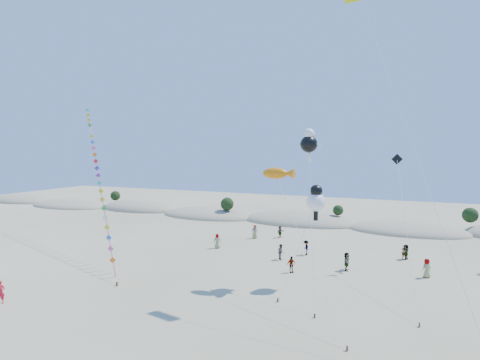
# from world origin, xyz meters

# --- Properties ---
(ground) EXTENTS (160.00, 160.00, 0.00)m
(ground) POSITION_xyz_m (0.00, 0.00, 0.00)
(ground) COLOR gray
(ground) RESTS_ON ground
(dune_ridge) EXTENTS (145.30, 11.49, 5.57)m
(dune_ridge) POSITION_xyz_m (1.06, 45.14, 0.11)
(dune_ridge) COLOR tan
(dune_ridge) RESTS_ON ground
(kite_train) EXTENTS (21.19, 18.78, 18.15)m
(kite_train) POSITION_xyz_m (-17.69, 19.61, 9.22)
(kite_train) COLOR #3F2D1E
(kite_train) RESTS_ON ground
(fish_kite) EXTENTS (8.75, 10.01, 10.13)m
(fish_kite) POSITION_xyz_m (5.91, 15.55, 9.61)
(fish_kite) COLOR #3F2D1E
(fish_kite) RESTS_ON ground
(cartoon_kite_low) EXTENTS (2.55, 5.89, 8.68)m
(cartoon_kite_low) POSITION_xyz_m (8.90, 16.68, 7.39)
(cartoon_kite_low) COLOR #3F2D1E
(cartoon_kite_low) RESTS_ON ground
(cartoon_kite_high) EXTENTS (3.49, 8.53, 13.50)m
(cartoon_kite_high) POSITION_xyz_m (7.99, 17.61, 12.27)
(cartoon_kite_high) COLOR #3F2D1E
(cartoon_kite_high) RESTS_ON ground
(parafoil_kite) EXTENTS (9.84, 13.77, 24.41)m
(parafoil_kite) POSITION_xyz_m (12.18, 17.00, 23.49)
(parafoil_kite) COLOR #3F2D1E
(parafoil_kite) RESTS_ON ground
(dark_kite) EXTENTS (2.69, 13.80, 11.25)m
(dark_kite) POSITION_xyz_m (15.53, 21.14, 7.85)
(dark_kite) COLOR #3F2D1E
(dark_kite) RESTS_ON ground
(flyer_foreground) EXTENTS (0.76, 0.74, 1.76)m
(flyer_foreground) POSITION_xyz_m (-12.06, 3.03, 0.88)
(flyer_foreground) COLOR red
(flyer_foreground) RESTS_ON ground
(beachgoers) EXTENTS (28.81, 15.17, 1.77)m
(beachgoers) POSITION_xyz_m (8.99, 25.81, 0.83)
(beachgoers) COLOR slate
(beachgoers) RESTS_ON ground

